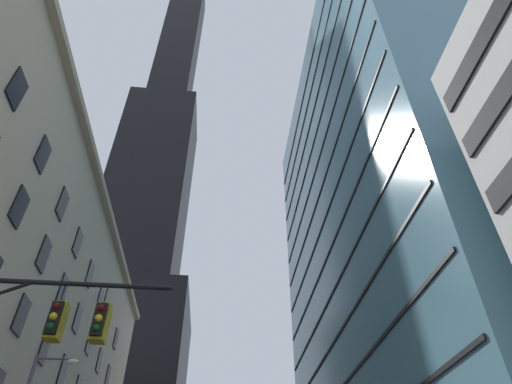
% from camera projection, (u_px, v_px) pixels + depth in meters
% --- Properties ---
extents(dark_skyscraper, '(27.88, 27.88, 212.68)m').
position_uv_depth(dark_skyscraper, '(141.00, 233.00, 107.92)').
color(dark_skyscraper, black).
rests_on(dark_skyscraper, ground).
extents(glass_office_midrise, '(18.31, 42.28, 57.70)m').
position_uv_depth(glass_office_midrise, '(405.00, 225.00, 46.59)').
color(glass_office_midrise, teal).
rests_on(glass_office_midrise, ground).
extents(traffic_signal_mast, '(6.57, 0.63, 7.47)m').
position_uv_depth(traffic_signal_mast, '(6.00, 352.00, 10.98)').
color(traffic_signal_mast, black).
rests_on(traffic_signal_mast, sidewalk_left).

